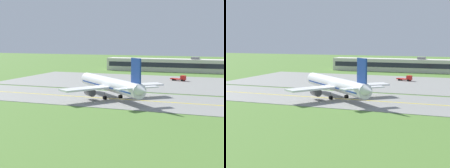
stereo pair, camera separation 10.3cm
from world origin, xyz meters
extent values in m
plane|color=#517A33|center=(0.00, 0.00, 0.00)|extent=(500.00, 500.00, 0.00)
cube|color=gray|center=(0.00, 0.00, 0.05)|extent=(240.00, 28.00, 0.10)
cube|color=gray|center=(10.00, 42.00, 0.05)|extent=(140.00, 52.00, 0.10)
cube|color=yellow|center=(0.00, 0.00, 0.11)|extent=(220.00, 0.60, 0.01)
cylinder|color=white|center=(-3.35, 1.16, 4.20)|extent=(27.98, 25.68, 4.00)
cone|color=white|center=(-16.90, 13.32, 4.20)|extent=(4.47, 4.56, 3.80)
cone|color=white|center=(10.35, -11.12, 4.60)|extent=(4.65, 4.67, 3.40)
cube|color=navy|center=(-3.35, 1.16, 3.70)|extent=(26.01, 23.93, 0.36)
cube|color=#1E232D|center=(-15.26, 11.85, 4.90)|extent=(3.61, 3.73, 0.70)
cube|color=white|center=(-7.39, -6.63, 3.70)|extent=(12.35, 15.13, 0.50)
cylinder|color=#47474C|center=(-7.54, -3.81, 2.30)|extent=(4.07, 3.98, 2.30)
cylinder|color=black|center=(-8.73, -2.74, 2.30)|extent=(1.59, 1.73, 2.10)
cube|color=white|center=(3.96, 6.02, 3.70)|extent=(14.57, 13.33, 0.50)
cylinder|color=#47474C|center=(1.14, 5.87, 2.30)|extent=(4.07, 3.98, 2.30)
cylinder|color=black|center=(-0.05, 6.94, 2.30)|extent=(1.59, 1.73, 2.10)
cube|color=navy|center=(7.82, -8.85, 9.45)|extent=(3.54, 3.24, 6.50)
cube|color=white|center=(5.83, -11.37, 5.00)|extent=(5.46, 6.27, 0.30)
cube|color=white|center=(10.10, -6.60, 5.00)|extent=(6.06, 5.80, 0.30)
cylinder|color=slate|center=(-13.03, 9.85, 1.38)|extent=(0.24, 0.24, 1.65)
cylinder|color=black|center=(-13.03, 9.85, 0.55)|extent=(1.05, 1.00, 1.10)
cylinder|color=slate|center=(-3.60, -2.11, 1.38)|extent=(0.24, 0.24, 1.65)
cylinder|color=black|center=(-3.78, -2.31, 0.55)|extent=(1.05, 1.00, 1.10)
cylinder|color=black|center=(-3.41, -1.90, 0.55)|extent=(1.05, 1.00, 1.10)
cylinder|color=slate|center=(-0.12, 1.76, 1.38)|extent=(0.24, 0.24, 1.65)
cylinder|color=black|center=(-0.31, 1.56, 0.55)|extent=(1.05, 1.00, 1.10)
cylinder|color=black|center=(0.06, 1.97, 0.55)|extent=(1.05, 1.00, 1.10)
cube|color=red|center=(10.26, 50.27, 1.50)|extent=(2.28, 2.42, 1.80)
cube|color=#1E232D|center=(10.99, 50.06, 1.81)|extent=(0.62, 1.80, 0.81)
cube|color=red|center=(7.18, 51.15, 0.80)|extent=(5.00, 3.28, 0.40)
cylinder|color=orange|center=(10.26, 50.27, 2.50)|extent=(0.20, 0.20, 0.18)
cylinder|color=black|center=(10.53, 51.23, 0.45)|extent=(0.95, 0.54, 0.90)
cylinder|color=black|center=(9.98, 49.31, 0.45)|extent=(0.95, 0.54, 0.90)
cylinder|color=black|center=(6.58, 52.41, 0.45)|extent=(0.95, 0.54, 0.90)
cylinder|color=black|center=(6.01, 50.39, 0.45)|extent=(0.95, 0.54, 0.90)
cube|color=#264CA5|center=(-18.12, 30.68, 1.50)|extent=(2.69, 2.66, 1.80)
cube|color=#1E232D|center=(-18.60, 30.08, 1.81)|extent=(1.51, 1.25, 0.81)
cube|color=#264CA5|center=(-16.12, 33.17, 0.80)|extent=(4.52, 4.90, 0.40)
cylinder|color=orange|center=(-18.12, 30.68, 2.50)|extent=(0.20, 0.20, 0.18)
cylinder|color=black|center=(-17.35, 30.05, 0.45)|extent=(0.80, 0.89, 0.90)
cylinder|color=black|center=(-18.90, 31.31, 0.45)|extent=(0.80, 0.89, 0.90)
cylinder|color=black|center=(-14.72, 33.23, 0.45)|extent=(0.80, 0.89, 0.90)
cylinder|color=black|center=(-16.36, 34.55, 0.45)|extent=(0.80, 0.89, 0.90)
cube|color=beige|center=(-4.02, 91.20, 3.37)|extent=(67.60, 9.50, 6.74)
cube|color=#1E232D|center=(-4.02, 86.40, 3.71)|extent=(64.89, 0.10, 2.43)
cube|color=slate|center=(9.50, 91.20, 7.34)|extent=(4.00, 4.00, 1.20)
camera|label=1|loc=(34.58, -97.42, 18.00)|focal=57.55mm
camera|label=2|loc=(34.68, -97.38, 18.00)|focal=57.55mm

